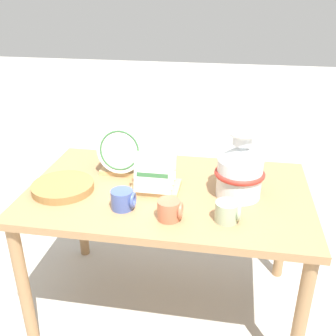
% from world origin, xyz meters
% --- Properties ---
extents(ground_plane, '(14.00, 14.00, 0.00)m').
position_xyz_m(ground_plane, '(0.00, 0.00, 0.00)').
color(ground_plane, '#B2ADA3').
extents(display_table, '(1.30, 0.79, 0.70)m').
position_xyz_m(display_table, '(0.00, 0.00, 0.62)').
color(display_table, '#9E754C').
rests_on(display_table, ground_plane).
extents(ceramic_vase, '(0.22, 0.22, 0.31)m').
position_xyz_m(ceramic_vase, '(0.32, 0.00, 0.83)').
color(ceramic_vase, silver).
rests_on(ceramic_vase, display_table).
extents(dish_rack_round_plates, '(0.23, 0.20, 0.25)m').
position_xyz_m(dish_rack_round_plates, '(-0.25, 0.16, 0.81)').
color(dish_rack_round_plates, tan).
rests_on(dish_rack_round_plates, display_table).
extents(dish_rack_square_plates, '(0.22, 0.19, 0.19)m').
position_xyz_m(dish_rack_square_plates, '(-0.06, -0.01, 0.76)').
color(dish_rack_square_plates, tan).
rests_on(dish_rack_square_plates, display_table).
extents(wicker_charger_stack, '(0.28, 0.28, 0.04)m').
position_xyz_m(wicker_charger_stack, '(-0.48, -0.09, 0.72)').
color(wicker_charger_stack, olive).
rests_on(wicker_charger_stack, display_table).
extents(mug_sage_glaze, '(0.10, 0.09, 0.08)m').
position_xyz_m(mug_sage_glaze, '(0.28, -0.22, 0.75)').
color(mug_sage_glaze, '#9EB28E').
rests_on(mug_sage_glaze, display_table).
extents(mug_terracotta_glaze, '(0.10, 0.09, 0.08)m').
position_xyz_m(mug_terracotta_glaze, '(0.05, -0.24, 0.75)').
color(mug_terracotta_glaze, '#B76647').
rests_on(mug_terracotta_glaze, display_table).
extents(mug_cobalt_glaze, '(0.10, 0.09, 0.08)m').
position_xyz_m(mug_cobalt_glaze, '(-0.16, -0.20, 0.75)').
color(mug_cobalt_glaze, '#42569E').
rests_on(mug_cobalt_glaze, display_table).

